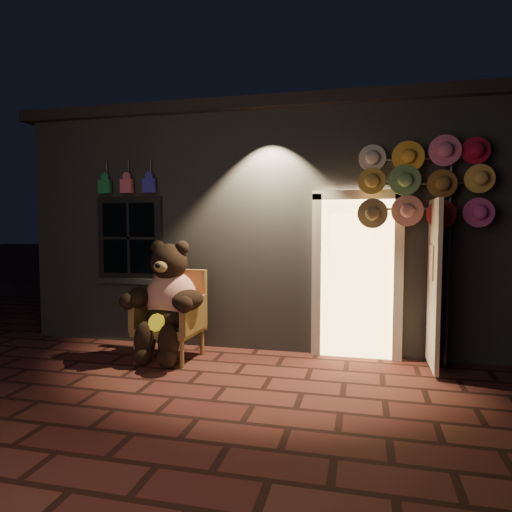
% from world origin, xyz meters
% --- Properties ---
extents(ground, '(60.00, 60.00, 0.00)m').
position_xyz_m(ground, '(0.00, 0.00, 0.00)').
color(ground, '#562A21').
rests_on(ground, ground).
extents(shop_building, '(7.30, 5.95, 3.51)m').
position_xyz_m(shop_building, '(0.00, 3.99, 1.74)').
color(shop_building, slate).
rests_on(shop_building, ground).
extents(wicker_armchair, '(0.83, 0.76, 1.15)m').
position_xyz_m(wicker_armchair, '(-0.99, 0.89, 0.57)').
color(wicker_armchair, '#A66A40').
rests_on(wicker_armchair, ground).
extents(teddy_bear, '(1.11, 0.88, 1.52)m').
position_xyz_m(teddy_bear, '(-1.00, 0.75, 0.78)').
color(teddy_bear, red).
rests_on(teddy_bear, ground).
extents(hat_rack, '(1.57, 0.22, 2.78)m').
position_xyz_m(hat_rack, '(2.12, 1.28, 2.22)').
color(hat_rack, '#59595E').
rests_on(hat_rack, ground).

